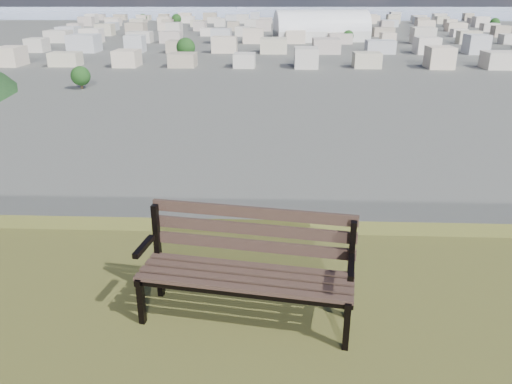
{
  "coord_description": "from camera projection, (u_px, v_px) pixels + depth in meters",
  "views": [
    {
      "loc": [
        -0.39,
        -0.84,
        27.43
      ],
      "look_at": [
        -0.61,
        4.45,
        25.3
      ],
      "focal_mm": 35.0,
      "sensor_mm": 36.0,
      "label": 1
    }
  ],
  "objects": [
    {
      "name": "park_bench",
      "position": [
        248.0,
        261.0,
        3.87
      ],
      "size": [
        1.71,
        0.78,
        0.86
      ],
      "rotation": [
        0.0,
        0.0,
        -0.16
      ],
      "color": "#412E25",
      "rests_on": "hilltop_mesa"
    },
    {
      "name": "arena",
      "position": [
        321.0,
        31.0,
        300.61
      ],
      "size": [
        58.19,
        31.88,
        23.29
      ],
      "rotation": [
        0.0,
        0.0,
        0.16
      ],
      "color": "beige",
      "rests_on": "ground"
    },
    {
      "name": "city_blocks",
      "position": [
        279.0,
        26.0,
        375.43
      ],
      "size": [
        395.0,
        361.0,
        7.0
      ],
      "color": "beige",
      "rests_on": "ground"
    },
    {
      "name": "city_trees",
      "position": [
        236.0,
        32.0,
        306.01
      ],
      "size": [
        406.52,
        387.2,
        9.98
      ],
      "color": "#35271A",
      "rests_on": "ground"
    },
    {
      "name": "bay_water",
      "position": [
        279.0,
        10.0,
        845.51
      ],
      "size": [
        2400.0,
        700.0,
        0.12
      ],
      "primitive_type": "cube",
      "color": "#98A9C1",
      "rests_on": "ground"
    }
  ]
}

